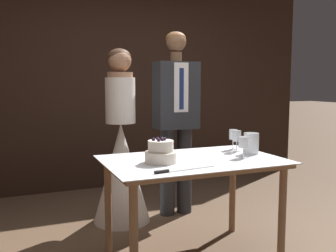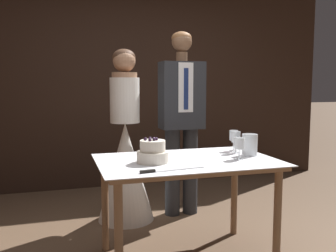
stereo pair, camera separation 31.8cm
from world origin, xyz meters
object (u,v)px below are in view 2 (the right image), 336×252
Objects in this scene: wine_glass_near at (234,137)px; tiered_cake at (153,153)px; wine_glass_middle at (236,138)px; hurricane_candle at (250,145)px; cake_knife at (160,170)px; wine_glass_far at (239,144)px; cake_table at (187,171)px; bride at (125,158)px; groom at (182,115)px.

tiered_cake is at bearing -160.89° from wine_glass_near.
wine_glass_middle is 1.05× the size of hurricane_candle.
cake_knife is 2.80× the size of wine_glass_far.
tiered_cake is (-0.27, -0.03, 0.16)m from cake_table.
wine_glass_near is 1.10m from bride.
wine_glass_middle is 1.09× the size of wine_glass_far.
tiered_cake reaches higher than cake_knife.
wine_glass_middle is 0.85m from groom.
bride is (-0.02, 0.99, -0.23)m from tiered_cake.
hurricane_candle is (0.03, -0.22, -0.04)m from wine_glass_near.
wine_glass_middle is at bearing -77.25° from groom.
tiered_cake is at bearing -173.62° from cake_table.
tiered_cake is 0.79m from hurricane_candle.
wine_glass_near is 0.09× the size of groom.
wine_glass_far is 0.09× the size of groom.
wine_glass_near is (0.49, 0.23, 0.21)m from cake_table.
groom reaches higher than tiered_cake.
groom is (-0.21, 0.72, 0.13)m from wine_glass_near.
wine_glass_far is 0.96× the size of hurricane_candle.
bride reaches higher than wine_glass_middle.
groom is at bearing 94.93° from wine_glass_far.
groom is (0.55, 0.99, 0.18)m from tiered_cake.
groom is (0.57, 1.27, 0.24)m from cake_knife.
wine_glass_middle is at bearing 23.78° from cake_knife.
wine_glass_near is (0.78, 0.54, 0.11)m from cake_knife.
wine_glass_near is at bearing 97.25° from hurricane_candle.
wine_glass_far is 0.19m from hurricane_candle.
groom is at bearing 106.23° from wine_glass_near.
hurricane_candle is at bearing 14.81° from cake_knife.
wine_glass_near is at bearing 19.11° from tiered_cake.
tiered_cake reaches higher than wine_glass_near.
cake_table is 0.44m from wine_glass_far.
bride reaches higher than cake_table.
cake_table is 1.00m from bride.
wine_glass_middle is (0.73, 0.17, 0.05)m from tiered_cake.
cake_table is 0.59m from wine_glass_near.
bride reaches higher than wine_glass_far.
bride reaches higher than cake_knife.
wine_glass_near is 0.10m from wine_glass_middle.
cake_table is 0.55m from hurricane_candle.
bride reaches higher than tiered_cake.
groom is (-0.24, 0.94, 0.17)m from hurricane_candle.
tiered_cake reaches higher than cake_table.
cake_knife is at bearing -114.25° from groom.
cake_table is 2.91× the size of cake_knife.
tiered_cake is 0.51× the size of cake_knife.
wine_glass_middle is at bearing 68.43° from wine_glass_far.
cake_knife is at bearing -94.36° from tiered_cake.
wine_glass_far is (-0.09, -0.24, -0.01)m from wine_glass_middle.
cake_table is at bearing -154.71° from wine_glass_near.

